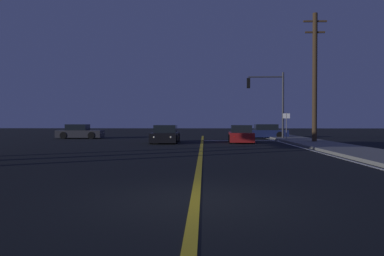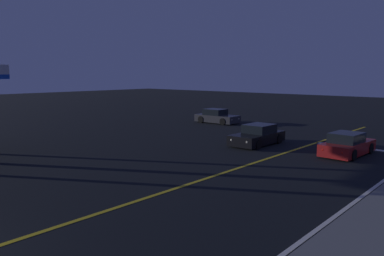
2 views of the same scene
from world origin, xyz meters
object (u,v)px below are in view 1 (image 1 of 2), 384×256
at_px(car_distant_tail_black, 165,135).
at_px(car_parked_curb_navy, 264,132).
at_px(traffic_signal_near_right, 270,95).
at_px(street_sign_corner, 286,122).
at_px(car_following_oncoming_red, 241,135).
at_px(car_side_waiting_charcoal, 80,132).
at_px(utility_pole_right, 315,76).

distance_m(car_distant_tail_black, car_parked_curb_navy, 12.14).
distance_m(traffic_signal_near_right, street_sign_corner, 3.77).
distance_m(car_following_oncoming_red, traffic_signal_near_right, 6.76).
bearing_deg(car_parked_curb_navy, car_side_waiting_charcoal, 93.95).
xyz_separation_m(car_distant_tail_black, utility_pole_right, (11.05, -0.26, 4.34)).
distance_m(car_parked_curb_navy, street_sign_corner, 5.87).
relative_size(car_side_waiting_charcoal, car_distant_tail_black, 0.97).
bearing_deg(street_sign_corner, car_parked_curb_navy, 99.25).
distance_m(car_side_waiting_charcoal, utility_pole_right, 21.70).
relative_size(car_side_waiting_charcoal, utility_pole_right, 0.45).
xyz_separation_m(car_side_waiting_charcoal, street_sign_corner, (18.57, -4.29, 0.98)).
relative_size(car_distant_tail_black, car_parked_curb_navy, 0.94).
relative_size(car_side_waiting_charcoal, street_sign_corner, 1.85).
distance_m(car_distant_tail_black, utility_pole_right, 11.87).
height_order(traffic_signal_near_right, street_sign_corner, traffic_signal_near_right).
height_order(car_side_waiting_charcoal, car_following_oncoming_red, same).
height_order(car_following_oncoming_red, car_distant_tail_black, same).
relative_size(car_following_oncoming_red, traffic_signal_near_right, 0.71).
relative_size(traffic_signal_near_right, street_sign_corner, 2.59).
bearing_deg(traffic_signal_near_right, car_parked_curb_navy, -87.91).
bearing_deg(traffic_signal_near_right, car_following_oncoming_red, 58.09).
distance_m(car_side_waiting_charcoal, car_parked_curb_navy, 17.70).
xyz_separation_m(car_side_waiting_charcoal, traffic_signal_near_right, (17.74, -1.49, 3.37)).
xyz_separation_m(car_parked_curb_navy, street_sign_corner, (0.93, -5.71, 0.98)).
height_order(utility_pole_right, street_sign_corner, utility_pole_right).
height_order(car_following_oncoming_red, traffic_signal_near_right, traffic_signal_near_right).
bearing_deg(car_following_oncoming_red, utility_pole_right, -6.26).
distance_m(car_side_waiting_charcoal, traffic_signal_near_right, 18.12).
bearing_deg(car_distant_tail_black, utility_pole_right, 178.22).
xyz_separation_m(car_distant_tail_black, car_parked_curb_navy, (8.72, 8.45, -0.00)).
distance_m(car_parked_curb_navy, traffic_signal_near_right, 4.45).
height_order(car_side_waiting_charcoal, car_distant_tail_black, same).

